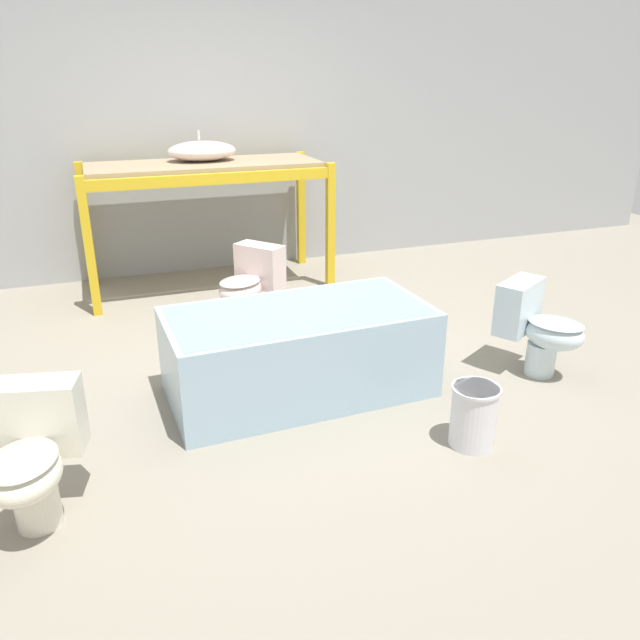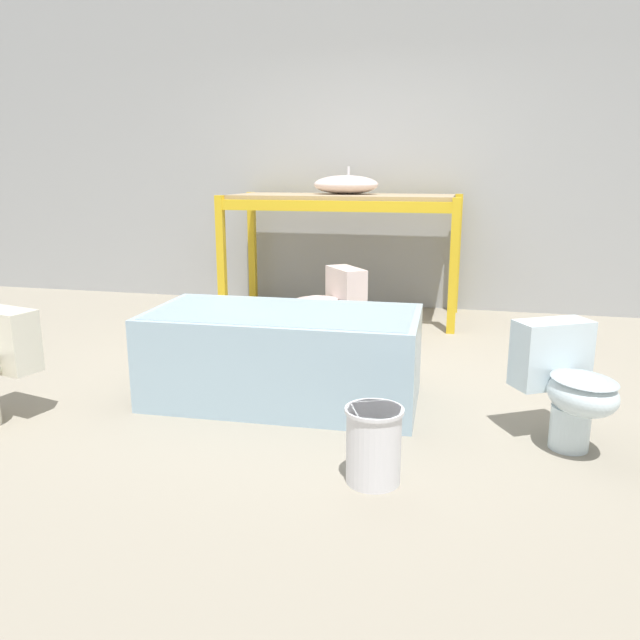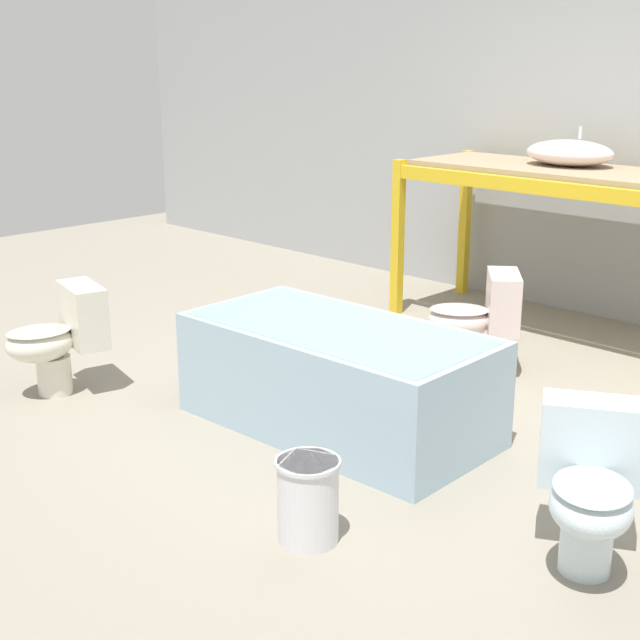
{
  "view_description": "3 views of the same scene",
  "coord_description": "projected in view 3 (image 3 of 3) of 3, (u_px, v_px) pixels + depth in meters",
  "views": [
    {
      "loc": [
        -1.16,
        -3.86,
        1.88
      ],
      "look_at": [
        -0.0,
        -0.72,
        0.53
      ],
      "focal_mm": 35.0,
      "sensor_mm": 36.0,
      "label": 1
    },
    {
      "loc": [
        0.96,
        -3.95,
        1.35
      ],
      "look_at": [
        0.2,
        -0.8,
        0.56
      ],
      "focal_mm": 35.0,
      "sensor_mm": 36.0,
      "label": 2
    },
    {
      "loc": [
        2.83,
        -3.65,
        1.85
      ],
      "look_at": [
        -0.04,
        -0.72,
        0.62
      ],
      "focal_mm": 50.0,
      "sensor_mm": 36.0,
      "label": 3
    }
  ],
  "objects": [
    {
      "name": "toilet_extra",
      "position": [
        478.0,
        317.0,
        5.33
      ],
      "size": [
        0.63,
        0.59,
        0.61
      ],
      "rotation": [
        0.0,
        0.0,
        -0.91
      ],
      "color": "silver",
      "rests_on": "ground_plane"
    },
    {
      "name": "toilet_far",
      "position": [
        60.0,
        335.0,
        4.99
      ],
      "size": [
        0.45,
        0.6,
        0.61
      ],
      "rotation": [
        0.0,
        0.0,
        -0.23
      ],
      "color": "silver",
      "rests_on": "ground_plane"
    },
    {
      "name": "sink_basin",
      "position": [
        570.0,
        153.0,
        5.92
      ],
      "size": [
        0.6,
        0.44,
        0.25
      ],
      "color": "silver",
      "rests_on": "shelving_rack"
    },
    {
      "name": "bathtub_main",
      "position": [
        338.0,
        370.0,
        4.51
      ],
      "size": [
        1.6,
        0.84,
        0.54
      ],
      "rotation": [
        0.0,
        0.0,
        0.03
      ],
      "color": "#99B7CC",
      "rests_on": "ground_plane"
    },
    {
      "name": "bucket_white",
      "position": [
        308.0,
        499.0,
        3.48
      ],
      "size": [
        0.26,
        0.26,
        0.34
      ],
      "color": "silver",
      "rests_on": "ground_plane"
    },
    {
      "name": "shelving_rack",
      "position": [
        558.0,
        191.0,
        5.93
      ],
      "size": [
        2.13,
        0.9,
        1.13
      ],
      "color": "gold",
      "rests_on": "ground_plane"
    },
    {
      "name": "warehouse_wall_rear",
      "position": [
        636.0,
        92.0,
        6.03
      ],
      "size": [
        10.8,
        0.08,
        3.2
      ],
      "color": "#9EA0A3",
      "rests_on": "ground_plane"
    },
    {
      "name": "toilet_near",
      "position": [
        591.0,
        483.0,
        3.27
      ],
      "size": [
        0.56,
        0.63,
        0.61
      ],
      "rotation": [
        0.0,
        0.0,
        0.52
      ],
      "color": "silver",
      "rests_on": "ground_plane"
    },
    {
      "name": "ground_plane",
      "position": [
        417.0,
        402.0,
        4.92
      ],
      "size": [
        12.0,
        12.0,
        0.0
      ],
      "primitive_type": "plane",
      "color": "gray"
    }
  ]
}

